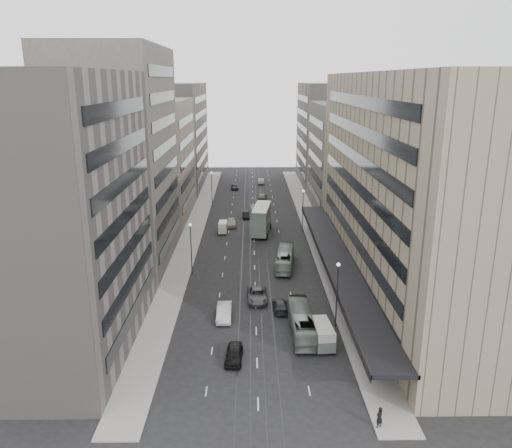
{
  "coord_description": "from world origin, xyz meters",
  "views": [
    {
      "loc": [
        -0.67,
        -59.89,
        29.12
      ],
      "look_at": [
        0.24,
        16.22,
        6.93
      ],
      "focal_mm": 35.0,
      "sensor_mm": 36.0,
      "label": 1
    }
  ],
  "objects_px": {
    "sedan_0": "(234,354)",
    "pedestrian": "(379,417)",
    "bus_far": "(285,259)",
    "double_decker": "(262,219)",
    "sedan_2": "(257,295)",
    "sedan_1": "(224,312)",
    "vw_microbus": "(322,334)",
    "panel_van": "(223,227)",
    "bus_near": "(301,322)"
  },
  "relations": [
    {
      "from": "sedan_2",
      "to": "panel_van",
      "type": "bearing_deg",
      "value": 99.84
    },
    {
      "from": "panel_van",
      "to": "sedan_1",
      "type": "relative_size",
      "value": 0.69
    },
    {
      "from": "double_decker",
      "to": "sedan_1",
      "type": "relative_size",
      "value": 1.98
    },
    {
      "from": "sedan_2",
      "to": "sedan_0",
      "type": "bearing_deg",
      "value": -101.72
    },
    {
      "from": "vw_microbus",
      "to": "sedan_2",
      "type": "bearing_deg",
      "value": 115.22
    },
    {
      "from": "sedan_2",
      "to": "pedestrian",
      "type": "xyz_separation_m",
      "value": [
        10.13,
        -26.22,
        0.35
      ]
    },
    {
      "from": "sedan_0",
      "to": "pedestrian",
      "type": "height_order",
      "value": "pedestrian"
    },
    {
      "from": "pedestrian",
      "to": "double_decker",
      "type": "bearing_deg",
      "value": -111.91
    },
    {
      "from": "bus_near",
      "to": "pedestrian",
      "type": "bearing_deg",
      "value": 106.27
    },
    {
      "from": "bus_far",
      "to": "double_decker",
      "type": "bearing_deg",
      "value": -72.17
    },
    {
      "from": "sedan_2",
      "to": "double_decker",
      "type": "bearing_deg",
      "value": 86.04
    },
    {
      "from": "panel_van",
      "to": "sedan_1",
      "type": "height_order",
      "value": "panel_van"
    },
    {
      "from": "sedan_0",
      "to": "pedestrian",
      "type": "bearing_deg",
      "value": -37.5
    },
    {
      "from": "bus_near",
      "to": "double_decker",
      "type": "xyz_separation_m",
      "value": [
        -3.8,
        40.02,
        1.46
      ]
    },
    {
      "from": "sedan_0",
      "to": "sedan_2",
      "type": "height_order",
      "value": "sedan_2"
    },
    {
      "from": "sedan_0",
      "to": "pedestrian",
      "type": "xyz_separation_m",
      "value": [
        12.85,
        -11.02,
        0.38
      ]
    },
    {
      "from": "bus_near",
      "to": "double_decker",
      "type": "relative_size",
      "value": 1.04
    },
    {
      "from": "sedan_0",
      "to": "pedestrian",
      "type": "distance_m",
      "value": 16.93
    },
    {
      "from": "panel_van",
      "to": "vw_microbus",
      "type": "bearing_deg",
      "value": -71.51
    },
    {
      "from": "vw_microbus",
      "to": "sedan_2",
      "type": "xyz_separation_m",
      "value": [
        -7.13,
        12.15,
        -0.68
      ]
    },
    {
      "from": "panel_van",
      "to": "sedan_2",
      "type": "distance_m",
      "value": 31.75
    },
    {
      "from": "panel_van",
      "to": "sedan_1",
      "type": "distance_m",
      "value": 36.47
    },
    {
      "from": "double_decker",
      "to": "sedan_2",
      "type": "bearing_deg",
      "value": -84.82
    },
    {
      "from": "sedan_1",
      "to": "pedestrian",
      "type": "xyz_separation_m",
      "value": [
        14.4,
        -20.94,
        0.29
      ]
    },
    {
      "from": "bus_near",
      "to": "double_decker",
      "type": "bearing_deg",
      "value": -84.96
    },
    {
      "from": "double_decker",
      "to": "panel_van",
      "type": "relative_size",
      "value": 2.86
    },
    {
      "from": "bus_near",
      "to": "bus_far",
      "type": "bearing_deg",
      "value": -89.17
    },
    {
      "from": "sedan_1",
      "to": "sedan_2",
      "type": "relative_size",
      "value": 0.91
    },
    {
      "from": "pedestrian",
      "to": "sedan_0",
      "type": "bearing_deg",
      "value": -71.37
    },
    {
      "from": "sedan_0",
      "to": "sedan_1",
      "type": "bearing_deg",
      "value": 101.98
    },
    {
      "from": "sedan_1",
      "to": "sedan_0",
      "type": "bearing_deg",
      "value": -82.13
    },
    {
      "from": "sedan_0",
      "to": "panel_van",
      "type": "bearing_deg",
      "value": 97.52
    },
    {
      "from": "sedan_1",
      "to": "sedan_2",
      "type": "xyz_separation_m",
      "value": [
        4.27,
        5.29,
        -0.06
      ]
    },
    {
      "from": "sedan_2",
      "to": "sedan_1",
      "type": "bearing_deg",
      "value": -130.48
    },
    {
      "from": "sedan_1",
      "to": "sedan_2",
      "type": "height_order",
      "value": "sedan_1"
    },
    {
      "from": "sedan_0",
      "to": "sedan_1",
      "type": "height_order",
      "value": "sedan_1"
    },
    {
      "from": "double_decker",
      "to": "sedan_1",
      "type": "distance_m",
      "value": 36.48
    },
    {
      "from": "sedan_0",
      "to": "bus_near",
      "type": "bearing_deg",
      "value": 40.16
    },
    {
      "from": "double_decker",
      "to": "sedan_0",
      "type": "distance_m",
      "value": 46.13
    },
    {
      "from": "vw_microbus",
      "to": "pedestrian",
      "type": "height_order",
      "value": "vw_microbus"
    },
    {
      "from": "bus_far",
      "to": "pedestrian",
      "type": "distance_m",
      "value": 39.05
    },
    {
      "from": "pedestrian",
      "to": "sedan_2",
      "type": "bearing_deg",
      "value": -99.63
    },
    {
      "from": "double_decker",
      "to": "vw_microbus",
      "type": "bearing_deg",
      "value": -74.66
    },
    {
      "from": "double_decker",
      "to": "sedan_0",
      "type": "relative_size",
      "value": 2.28
    },
    {
      "from": "bus_far",
      "to": "pedestrian",
      "type": "relative_size",
      "value": 5.17
    },
    {
      "from": "bus_far",
      "to": "vw_microbus",
      "type": "relative_size",
      "value": 2.03
    },
    {
      "from": "double_decker",
      "to": "sedan_1",
      "type": "xyz_separation_m",
      "value": [
        -5.54,
        -35.99,
        -2.09
      ]
    },
    {
      "from": "bus_far",
      "to": "double_decker",
      "type": "relative_size",
      "value": 1.0
    },
    {
      "from": "bus_far",
      "to": "pedestrian",
      "type": "bearing_deg",
      "value": 105.59
    },
    {
      "from": "bus_near",
      "to": "vw_microbus",
      "type": "xyz_separation_m",
      "value": [
        2.06,
        -2.84,
        -0.02
      ]
    }
  ]
}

